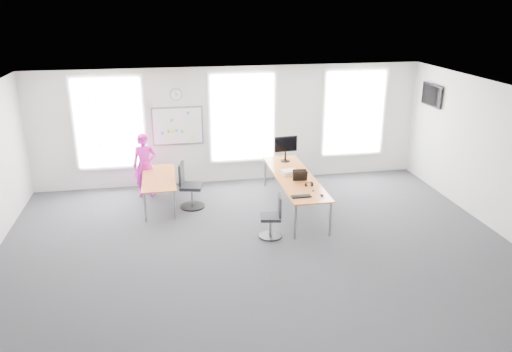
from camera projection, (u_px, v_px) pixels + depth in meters
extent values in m
plane|color=#28282D|center=(260.00, 251.00, 9.61)|extent=(10.00, 10.00, 0.00)
plane|color=white|center=(260.00, 96.00, 8.59)|extent=(10.00, 10.00, 0.00)
plane|color=white|center=(231.00, 125.00, 12.80)|extent=(10.00, 0.00, 10.00)
plane|color=white|center=(329.00, 302.00, 5.40)|extent=(10.00, 0.00, 10.00)
plane|color=white|center=(506.00, 162.00, 9.95)|extent=(0.00, 10.00, 10.00)
cube|color=white|center=(109.00, 123.00, 12.20)|extent=(1.60, 0.06, 2.20)
cube|color=white|center=(242.00, 118.00, 12.76)|extent=(1.60, 0.06, 2.20)
cube|color=white|center=(354.00, 113.00, 13.27)|extent=(1.60, 0.06, 2.20)
cube|color=#D6773C|center=(294.00, 177.00, 11.32)|extent=(0.85, 3.18, 0.03)
cylinder|color=gray|center=(295.00, 222.00, 9.97)|extent=(0.05, 0.05, 0.74)
cylinder|color=gray|center=(330.00, 219.00, 10.09)|extent=(0.05, 0.05, 0.74)
cylinder|color=gray|center=(265.00, 172.00, 12.80)|extent=(0.05, 0.05, 0.74)
cylinder|color=gray|center=(293.00, 170.00, 12.93)|extent=(0.05, 0.05, 0.74)
cube|color=#D6773C|center=(159.00, 178.00, 11.53)|extent=(0.75, 1.88, 0.03)
cylinder|color=gray|center=(145.00, 207.00, 10.77)|extent=(0.05, 0.05, 0.66)
cylinder|color=gray|center=(175.00, 205.00, 10.88)|extent=(0.05, 0.05, 0.66)
cylinder|color=gray|center=(147.00, 179.00, 12.41)|extent=(0.05, 0.05, 0.66)
cylinder|color=gray|center=(173.00, 178.00, 12.51)|extent=(0.05, 0.05, 0.66)
cylinder|color=black|center=(270.00, 236.00, 10.19)|extent=(0.48, 0.48, 0.03)
cylinder|color=gray|center=(270.00, 227.00, 10.12)|extent=(0.06, 0.06, 0.39)
cube|color=black|center=(271.00, 217.00, 10.05)|extent=(0.46, 0.46, 0.06)
cube|color=black|center=(280.00, 205.00, 9.96)|extent=(0.11, 0.39, 0.41)
cylinder|color=black|center=(193.00, 206.00, 11.61)|extent=(0.57, 0.57, 0.03)
cylinder|color=gray|center=(192.00, 196.00, 11.53)|extent=(0.07, 0.07, 0.46)
cube|color=black|center=(192.00, 186.00, 11.44)|extent=(0.58, 0.58, 0.08)
cube|color=black|center=(182.00, 174.00, 11.35)|extent=(0.16, 0.46, 0.49)
imported|color=#E71FB8|center=(145.00, 165.00, 12.04)|extent=(0.58, 0.38, 1.56)
cube|color=white|center=(178.00, 126.00, 12.53)|extent=(1.20, 0.03, 0.90)
cylinder|color=gray|center=(176.00, 94.00, 12.26)|extent=(0.30, 0.04, 0.30)
cube|color=black|center=(432.00, 95.00, 12.44)|extent=(0.06, 0.90, 0.55)
cube|color=black|center=(301.00, 196.00, 10.15)|extent=(0.42, 0.17, 0.02)
ellipsoid|color=black|center=(322.00, 195.00, 10.18)|extent=(0.11, 0.14, 0.05)
cylinder|color=black|center=(313.00, 191.00, 10.46)|extent=(0.07, 0.07, 0.01)
cylinder|color=black|center=(306.00, 185.00, 10.70)|extent=(0.04, 0.08, 0.08)
cylinder|color=black|center=(312.00, 184.00, 10.72)|extent=(0.04, 0.08, 0.08)
cylinder|color=gold|center=(306.00, 185.00, 10.70)|extent=(0.01, 0.09, 0.09)
cube|color=black|center=(309.00, 182.00, 10.69)|extent=(0.15, 0.02, 0.01)
cube|color=black|center=(300.00, 175.00, 11.03)|extent=(0.31, 0.10, 0.25)
cube|color=orange|center=(300.00, 176.00, 10.97)|extent=(0.30, 0.11, 0.23)
cube|color=black|center=(301.00, 176.00, 10.95)|extent=(0.31, 0.12, 0.24)
cube|color=beige|center=(289.00, 173.00, 11.38)|extent=(0.38, 0.32, 0.12)
cylinder|color=black|center=(285.00, 161.00, 12.34)|extent=(0.24, 0.24, 0.02)
cylinder|color=black|center=(285.00, 156.00, 12.30)|extent=(0.05, 0.05, 0.24)
cube|color=black|center=(286.00, 144.00, 12.18)|extent=(0.58, 0.08, 0.38)
cube|color=black|center=(286.00, 144.00, 12.16)|extent=(0.53, 0.05, 0.34)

